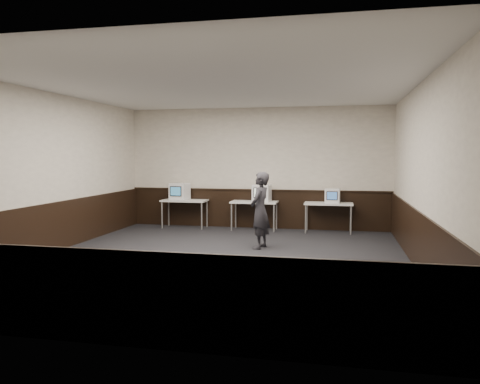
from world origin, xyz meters
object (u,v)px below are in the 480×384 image
at_px(emac_left, 180,191).
at_px(desk_center, 254,204).
at_px(emac_right, 333,196).
at_px(person, 260,210).
at_px(emac_center, 262,193).
at_px(desk_right, 329,206).
at_px(desk_left, 185,202).

bearing_deg(emac_left, desk_center, 6.22).
xyz_separation_m(emac_right, person, (-1.45, -2.32, -0.13)).
bearing_deg(emac_left, person, -35.33).
distance_m(emac_center, person, 2.39).
bearing_deg(emac_right, desk_right, 174.15).
distance_m(desk_right, emac_center, 1.73).
xyz_separation_m(desk_center, emac_center, (0.19, 0.02, 0.29)).
relative_size(emac_center, person, 0.31).
bearing_deg(desk_right, desk_left, 180.00).
bearing_deg(desk_center, person, -76.87).
relative_size(desk_left, emac_center, 2.40).
bearing_deg(emac_center, desk_left, -175.53).
bearing_deg(person, emac_right, 159.52).
xyz_separation_m(desk_left, emac_center, (2.09, 0.02, 0.29)).
xyz_separation_m(emac_left, emac_center, (2.24, -0.00, -0.00)).
distance_m(desk_left, person, 3.38).
distance_m(desk_right, emac_right, 0.27).
bearing_deg(desk_right, emac_left, 179.59).
bearing_deg(emac_center, desk_center, -168.93).
height_order(desk_center, person, person).
relative_size(desk_right, emac_right, 2.93).
height_order(emac_left, emac_center, emac_left).
bearing_deg(emac_left, desk_left, -4.01).
bearing_deg(desk_center, emac_left, 179.20).
relative_size(desk_right, emac_left, 2.29).
bearing_deg(desk_left, person, -43.67).
distance_m(desk_left, desk_center, 1.90).
height_order(desk_left, desk_right, same).
xyz_separation_m(desk_center, emac_left, (-2.05, 0.03, 0.29)).
bearing_deg(emac_left, emac_center, 6.93).
height_order(desk_center, emac_right, emac_right).
bearing_deg(person, desk_center, -155.29).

